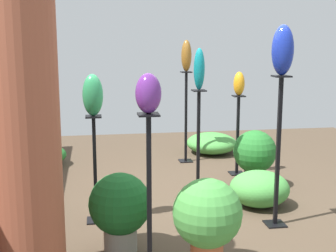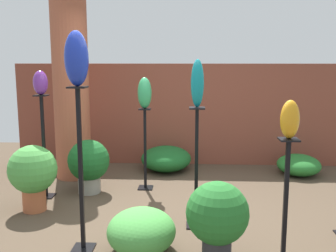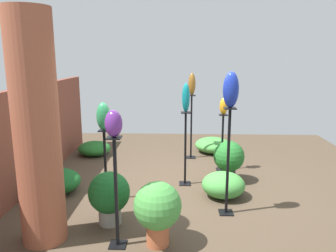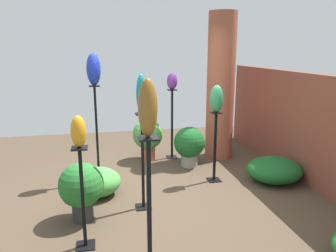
{
  "view_description": "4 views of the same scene",
  "coord_description": "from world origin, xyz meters",
  "px_view_note": "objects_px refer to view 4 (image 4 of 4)",
  "views": [
    {
      "loc": [
        -5.13,
        1.04,
        1.89
      ],
      "look_at": [
        -0.09,
        0.24,
        0.92
      ],
      "focal_mm": 50.0,
      "sensor_mm": 36.0,
      "label": 1
    },
    {
      "loc": [
        0.15,
        -4.18,
        1.75
      ],
      "look_at": [
        -0.08,
        0.15,
        1.03
      ],
      "focal_mm": 42.0,
      "sensor_mm": 36.0,
      "label": 2
    },
    {
      "loc": [
        -5.19,
        -0.09,
        2.22
      ],
      "look_at": [
        0.07,
        0.11,
        1.08
      ],
      "focal_mm": 35.0,
      "sensor_mm": 36.0,
      "label": 3
    },
    {
      "loc": [
        4.23,
        -0.7,
        2.07
      ],
      "look_at": [
        0.08,
        0.18,
        1.07
      ],
      "focal_mm": 35.0,
      "sensor_mm": 36.0,
      "label": 4
    }
  ],
  "objects_px": {
    "pedestal_cobalt": "(97,138)",
    "potted_plant_near_pillar": "(81,187)",
    "art_vase_violet": "(172,81)",
    "pedestal_teal": "(143,166)",
    "art_vase_teal": "(141,94)",
    "art_vase_jade": "(217,99)",
    "art_vase_amber": "(78,132)",
    "pedestal_amber": "(83,203)",
    "potted_plant_front_left": "(148,136)",
    "art_vase_cobalt": "(94,69)",
    "brick_pillar": "(221,87)",
    "pedestal_jade": "(215,150)",
    "pedestal_bronze": "(149,223)",
    "potted_plant_back_center": "(189,144)",
    "pedestal_violet": "(172,127)",
    "art_vase_bronze": "(148,108)"
  },
  "relations": [
    {
      "from": "art_vase_amber",
      "to": "potted_plant_back_center",
      "type": "bearing_deg",
      "value": 140.97
    },
    {
      "from": "art_vase_violet",
      "to": "art_vase_bronze",
      "type": "bearing_deg",
      "value": -15.73
    },
    {
      "from": "art_vase_cobalt",
      "to": "art_vase_violet",
      "type": "xyz_separation_m",
      "value": [
        -0.87,
        1.4,
        -0.29
      ]
    },
    {
      "from": "pedestal_teal",
      "to": "pedestal_cobalt",
      "type": "xyz_separation_m",
      "value": [
        -1.07,
        -0.57,
        0.12
      ]
    },
    {
      "from": "art_vase_jade",
      "to": "potted_plant_back_center",
      "type": "bearing_deg",
      "value": -164.06
    },
    {
      "from": "pedestal_bronze",
      "to": "potted_plant_back_center",
      "type": "height_order",
      "value": "pedestal_bronze"
    },
    {
      "from": "pedestal_violet",
      "to": "potted_plant_front_left",
      "type": "distance_m",
      "value": 0.5
    },
    {
      "from": "art_vase_teal",
      "to": "art_vase_jade",
      "type": "bearing_deg",
      "value": 118.73
    },
    {
      "from": "pedestal_jade",
      "to": "potted_plant_front_left",
      "type": "distance_m",
      "value": 1.51
    },
    {
      "from": "pedestal_jade",
      "to": "pedestal_bronze",
      "type": "bearing_deg",
      "value": -32.17
    },
    {
      "from": "brick_pillar",
      "to": "pedestal_teal",
      "type": "height_order",
      "value": "brick_pillar"
    },
    {
      "from": "art_vase_teal",
      "to": "art_vase_jade",
      "type": "xyz_separation_m",
      "value": [
        -0.68,
        1.24,
        -0.2
      ]
    },
    {
      "from": "art_vase_amber",
      "to": "potted_plant_front_left",
      "type": "xyz_separation_m",
      "value": [
        -2.65,
        1.08,
        -0.81
      ]
    },
    {
      "from": "art_vase_violet",
      "to": "pedestal_teal",
      "type": "bearing_deg",
      "value": -23.09
    },
    {
      "from": "pedestal_jade",
      "to": "art_vase_amber",
      "type": "distance_m",
      "value": 2.55
    },
    {
      "from": "art_vase_violet",
      "to": "potted_plant_front_left",
      "type": "relative_size",
      "value": 0.39
    },
    {
      "from": "art_vase_teal",
      "to": "art_vase_jade",
      "type": "height_order",
      "value": "art_vase_teal"
    },
    {
      "from": "art_vase_violet",
      "to": "potted_plant_front_left",
      "type": "bearing_deg",
      "value": -85.91
    },
    {
      "from": "pedestal_teal",
      "to": "potted_plant_near_pillar",
      "type": "relative_size",
      "value": 1.74
    },
    {
      "from": "brick_pillar",
      "to": "potted_plant_near_pillar",
      "type": "distance_m",
      "value": 3.35
    },
    {
      "from": "art_vase_violet",
      "to": "potted_plant_back_center",
      "type": "bearing_deg",
      "value": 21.15
    },
    {
      "from": "art_vase_amber",
      "to": "potted_plant_near_pillar",
      "type": "bearing_deg",
      "value": -175.37
    },
    {
      "from": "art_vase_amber",
      "to": "potted_plant_back_center",
      "type": "distance_m",
      "value": 2.92
    },
    {
      "from": "art_vase_teal",
      "to": "potted_plant_near_pillar",
      "type": "height_order",
      "value": "art_vase_teal"
    },
    {
      "from": "brick_pillar",
      "to": "art_vase_amber",
      "type": "height_order",
      "value": "brick_pillar"
    },
    {
      "from": "art_vase_bronze",
      "to": "potted_plant_near_pillar",
      "type": "relative_size",
      "value": 0.63
    },
    {
      "from": "pedestal_violet",
      "to": "potted_plant_back_center",
      "type": "xyz_separation_m",
      "value": [
        0.52,
        0.2,
        -0.2
      ]
    },
    {
      "from": "art_vase_bronze",
      "to": "potted_plant_front_left",
      "type": "distance_m",
      "value": 3.65
    },
    {
      "from": "pedestal_jade",
      "to": "pedestal_violet",
      "type": "distance_m",
      "value": 1.33
    },
    {
      "from": "art_vase_teal",
      "to": "art_vase_cobalt",
      "type": "bearing_deg",
      "value": -151.72
    },
    {
      "from": "pedestal_teal",
      "to": "pedestal_cobalt",
      "type": "distance_m",
      "value": 1.22
    },
    {
      "from": "brick_pillar",
      "to": "art_vase_teal",
      "type": "distance_m",
      "value": 2.53
    },
    {
      "from": "brick_pillar",
      "to": "pedestal_violet",
      "type": "distance_m",
      "value": 1.19
    },
    {
      "from": "pedestal_cobalt",
      "to": "art_vase_amber",
      "type": "distance_m",
      "value": 1.91
    },
    {
      "from": "brick_pillar",
      "to": "pedestal_cobalt",
      "type": "height_order",
      "value": "brick_pillar"
    },
    {
      "from": "pedestal_cobalt",
      "to": "potted_plant_near_pillar",
      "type": "bearing_deg",
      "value": -9.34
    },
    {
      "from": "brick_pillar",
      "to": "art_vase_teal",
      "type": "height_order",
      "value": "brick_pillar"
    },
    {
      "from": "art_vase_cobalt",
      "to": "brick_pillar",
      "type": "bearing_deg",
      "value": 108.23
    },
    {
      "from": "pedestal_jade",
      "to": "art_vase_amber",
      "type": "bearing_deg",
      "value": -53.96
    },
    {
      "from": "pedestal_amber",
      "to": "art_vase_amber",
      "type": "height_order",
      "value": "art_vase_amber"
    },
    {
      "from": "pedestal_cobalt",
      "to": "art_vase_teal",
      "type": "distance_m",
      "value": 1.46
    },
    {
      "from": "pedestal_cobalt",
      "to": "art_vase_cobalt",
      "type": "xyz_separation_m",
      "value": [
        -0.0,
        -0.0,
        1.06
      ]
    },
    {
      "from": "art_vase_jade",
      "to": "art_vase_bronze",
      "type": "relative_size",
      "value": 0.9
    },
    {
      "from": "art_vase_jade",
      "to": "potted_plant_back_center",
      "type": "relative_size",
      "value": 0.58
    },
    {
      "from": "art_vase_amber",
      "to": "art_vase_teal",
      "type": "bearing_deg",
      "value": 135.9
    },
    {
      "from": "pedestal_cobalt",
      "to": "art_vase_amber",
      "type": "xyz_separation_m",
      "value": [
        1.82,
        -0.16,
        0.56
      ]
    },
    {
      "from": "pedestal_amber",
      "to": "potted_plant_front_left",
      "type": "height_order",
      "value": "pedestal_amber"
    },
    {
      "from": "art_vase_cobalt",
      "to": "art_vase_violet",
      "type": "relative_size",
      "value": 1.6
    },
    {
      "from": "pedestal_cobalt",
      "to": "potted_plant_near_pillar",
      "type": "xyz_separation_m",
      "value": [
        1.24,
        -0.2,
        -0.28
      ]
    },
    {
      "from": "pedestal_violet",
      "to": "art_vase_violet",
      "type": "bearing_deg",
      "value": 165.96
    }
  ]
}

